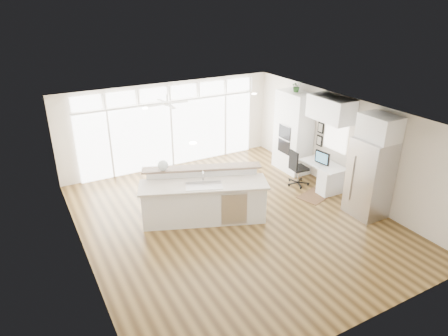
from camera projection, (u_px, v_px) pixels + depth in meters
floor at (233, 220)px, 9.95m from camera, size 7.00×8.00×0.02m
ceiling at (234, 115)px, 8.85m from camera, size 7.00×8.00×0.02m
wall_back at (170, 125)px, 12.61m from camera, size 7.00×0.04×2.70m
wall_front at (362, 263)px, 6.19m from camera, size 7.00×0.04×2.70m
wall_left at (80, 205)px, 7.86m from camera, size 0.04×8.00×2.70m
wall_right at (344, 145)px, 10.94m from camera, size 0.04×8.00×2.70m
glass_wall at (171, 135)px, 12.68m from camera, size 5.80×0.06×2.08m
transom_row at (169, 93)px, 12.14m from camera, size 5.90×0.06×0.40m
desk_window at (336, 135)px, 11.08m from camera, size 0.04×0.85×0.85m
ceiling_fan at (167, 100)px, 10.97m from camera, size 1.16×1.16×0.32m
recessed_lights at (230, 114)px, 9.02m from camera, size 3.40×3.00×0.02m
oven_cabinet at (293, 132)px, 12.28m from camera, size 0.64×1.20×2.50m
desk_nook at (322, 176)px, 11.41m from camera, size 0.72×1.30×0.76m
upper_cabinets at (331, 109)px, 10.63m from camera, size 0.64×1.30×0.64m
refrigerator at (370, 178)px, 9.83m from camera, size 0.76×0.90×2.00m
fridge_cabinet at (380, 127)px, 9.33m from camera, size 0.64×0.90×0.60m
framed_photos at (320, 134)px, 11.64m from camera, size 0.06×0.22×0.80m
kitchen_island at (204, 198)px, 9.71m from camera, size 3.29×2.22×1.22m
rug at (315, 196)px, 11.09m from camera, size 1.05×0.89×0.01m
office_chair at (299, 168)px, 11.54m from camera, size 0.59×0.55×1.08m
fishbowl at (163, 165)px, 9.66m from camera, size 0.36×0.36×0.27m
monitor at (322, 158)px, 11.14m from camera, size 0.15×0.49×0.41m
keyboard at (317, 165)px, 11.14m from camera, size 0.14×0.29×0.01m
potted_plant at (296, 88)px, 11.72m from camera, size 0.34×0.37×0.26m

